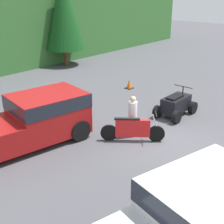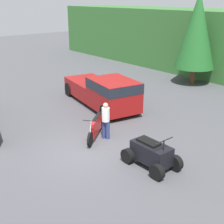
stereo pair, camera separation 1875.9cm
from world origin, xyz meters
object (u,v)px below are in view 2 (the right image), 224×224
object	(u,v)px
quad_atv	(151,154)
rider_person	(106,119)
pickup_truck_red	(104,91)
dirt_bike	(96,127)

from	to	relation	value
quad_atv	rider_person	bearing A→B (deg)	175.62
pickup_truck_red	dirt_bike	distance (m)	4.05
quad_atv	rider_person	size ratio (longest dim) A/B	1.24
quad_atv	dirt_bike	bearing A→B (deg)	-179.02
dirt_bike	rider_person	world-z (taller)	rider_person
pickup_truck_red	dirt_bike	world-z (taller)	pickup_truck_red
dirt_bike	quad_atv	world-z (taller)	quad_atv
pickup_truck_red	dirt_bike	bearing A→B (deg)	-33.44
quad_atv	rider_person	xyz separation A→B (m)	(-2.94, 0.23, 0.40)
pickup_truck_red	rider_person	size ratio (longest dim) A/B	3.75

